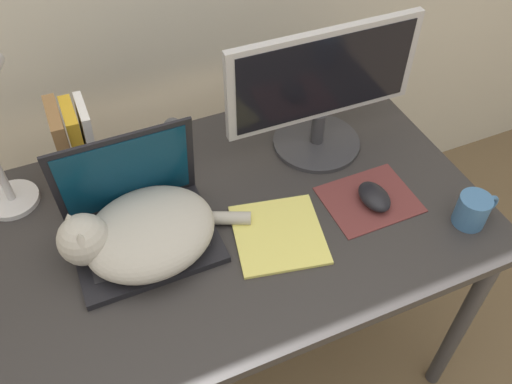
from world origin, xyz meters
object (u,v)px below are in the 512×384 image
(laptop, at_px, (140,221))
(webcam, at_px, (173,128))
(book_row, at_px, (74,145))
(mug, at_px, (473,210))
(notepad, at_px, (279,234))
(external_monitor, at_px, (322,90))
(computer_mouse, at_px, (374,197))
(cat, at_px, (141,233))

(laptop, distance_m, webcam, 0.33)
(book_row, relative_size, mug, 1.93)
(laptop, relative_size, notepad, 1.29)
(book_row, xyz_separation_m, notepad, (0.38, -0.38, -0.10))
(external_monitor, relative_size, computer_mouse, 4.99)
(laptop, xyz_separation_m, computer_mouse, (0.55, -0.13, -0.03))
(cat, height_order, webcam, cat)
(laptop, height_order, notepad, laptop)
(cat, xyz_separation_m, computer_mouse, (0.56, -0.08, -0.04))
(laptop, xyz_separation_m, book_row, (-0.09, 0.25, 0.06))
(notepad, bearing_deg, external_monitor, 47.21)
(book_row, bearing_deg, cat, -74.59)
(webcam, relative_size, mug, 0.67)
(webcam, bearing_deg, laptop, -120.35)
(computer_mouse, bearing_deg, external_monitor, 96.36)
(book_row, height_order, notepad, book_row)
(external_monitor, height_order, mug, external_monitor)
(notepad, height_order, webcam, webcam)
(mug, bearing_deg, cat, 162.88)
(computer_mouse, height_order, book_row, book_row)
(laptop, distance_m, computer_mouse, 0.57)
(cat, distance_m, mug, 0.77)
(notepad, bearing_deg, book_row, 135.04)
(computer_mouse, relative_size, webcam, 1.34)
(cat, height_order, book_row, book_row)
(notepad, height_order, mug, mug)
(cat, bearing_deg, laptop, 80.16)
(notepad, xyz_separation_m, mug, (0.44, -0.14, 0.04))
(laptop, relative_size, mug, 2.84)
(cat, bearing_deg, notepad, -15.89)
(external_monitor, bearing_deg, book_row, 168.00)
(notepad, relative_size, webcam, 3.26)
(cat, bearing_deg, computer_mouse, -8.60)
(mug, bearing_deg, laptop, 159.66)
(laptop, relative_size, cat, 0.74)
(computer_mouse, height_order, webcam, webcam)
(computer_mouse, bearing_deg, laptop, 166.93)
(book_row, bearing_deg, mug, -32.52)
(computer_mouse, distance_m, webcam, 0.57)
(computer_mouse, bearing_deg, cat, 171.40)
(webcam, bearing_deg, cat, -117.99)
(notepad, bearing_deg, laptop, 156.19)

